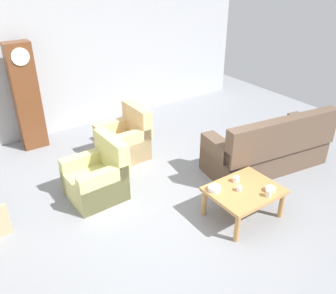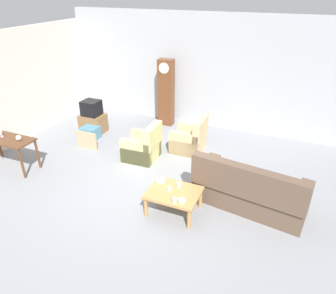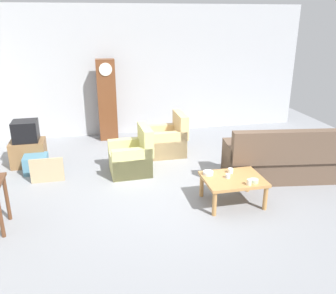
{
  "view_description": "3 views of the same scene",
  "coord_description": "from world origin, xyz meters",
  "px_view_note": "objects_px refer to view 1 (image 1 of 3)",
  "views": [
    {
      "loc": [
        -2.31,
        -3.28,
        3.24
      ],
      "look_at": [
        0.44,
        0.71,
        0.61
      ],
      "focal_mm": 37.85,
      "sensor_mm": 36.0,
      "label": 1
    },
    {
      "loc": [
        2.53,
        -4.99,
        3.88
      ],
      "look_at": [
        0.29,
        0.3,
        0.84
      ],
      "focal_mm": 33.4,
      "sensor_mm": 36.0,
      "label": 2
    },
    {
      "loc": [
        -1.37,
        -5.49,
        2.9
      ],
      "look_at": [
        0.0,
        0.7,
        0.57
      ],
      "focal_mm": 38.03,
      "sensor_mm": 36.0,
      "label": 3
    }
  ],
  "objects_px": {
    "cup_white_porcelain": "(236,179)",
    "bowl_shallow_green": "(271,189)",
    "armchair_olive_near": "(98,178)",
    "bowl_white_stacked": "(215,189)",
    "coffee_table_wood": "(244,193)",
    "couch_floral": "(268,149)",
    "cup_cream_tall": "(269,193)",
    "grandfather_clock": "(26,97)",
    "cup_blue_rimmed": "(239,189)",
    "armchair_olive_far": "(125,141)"
  },
  "relations": [
    {
      "from": "cup_blue_rimmed",
      "to": "cup_white_porcelain",
      "type": "bearing_deg",
      "value": 57.02
    },
    {
      "from": "cup_cream_tall",
      "to": "armchair_olive_near",
      "type": "bearing_deg",
      "value": 130.13
    },
    {
      "from": "armchair_olive_near",
      "to": "bowl_white_stacked",
      "type": "height_order",
      "value": "armchair_olive_near"
    },
    {
      "from": "cup_cream_tall",
      "to": "bowl_shallow_green",
      "type": "xyz_separation_m",
      "value": [
        0.11,
        0.06,
        -0.02
      ]
    },
    {
      "from": "cup_blue_rimmed",
      "to": "bowl_shallow_green",
      "type": "relative_size",
      "value": 0.51
    },
    {
      "from": "coffee_table_wood",
      "to": "cup_cream_tall",
      "type": "relative_size",
      "value": 10.24
    },
    {
      "from": "armchair_olive_far",
      "to": "coffee_table_wood",
      "type": "bearing_deg",
      "value": -77.55
    },
    {
      "from": "grandfather_clock",
      "to": "cup_cream_tall",
      "type": "height_order",
      "value": "grandfather_clock"
    },
    {
      "from": "grandfather_clock",
      "to": "cup_white_porcelain",
      "type": "xyz_separation_m",
      "value": [
        1.8,
        -3.57,
        -0.5
      ]
    },
    {
      "from": "couch_floral",
      "to": "bowl_shallow_green",
      "type": "relative_size",
      "value": 15.58
    },
    {
      "from": "cup_white_porcelain",
      "to": "bowl_shallow_green",
      "type": "height_order",
      "value": "cup_white_porcelain"
    },
    {
      "from": "armchair_olive_near",
      "to": "cup_blue_rimmed",
      "type": "xyz_separation_m",
      "value": [
        1.36,
        -1.57,
        0.18
      ]
    },
    {
      "from": "cup_blue_rimmed",
      "to": "bowl_white_stacked",
      "type": "xyz_separation_m",
      "value": [
        -0.27,
        0.19,
        -0.01
      ]
    },
    {
      "from": "couch_floral",
      "to": "grandfather_clock",
      "type": "height_order",
      "value": "grandfather_clock"
    },
    {
      "from": "cup_blue_rimmed",
      "to": "bowl_shallow_green",
      "type": "height_order",
      "value": "cup_blue_rimmed"
    },
    {
      "from": "grandfather_clock",
      "to": "bowl_shallow_green",
      "type": "relative_size",
      "value": 13.93
    },
    {
      "from": "armchair_olive_near",
      "to": "coffee_table_wood",
      "type": "distance_m",
      "value": 2.15
    },
    {
      "from": "coffee_table_wood",
      "to": "cup_blue_rimmed",
      "type": "distance_m",
      "value": 0.14
    },
    {
      "from": "grandfather_clock",
      "to": "bowl_shallow_green",
      "type": "xyz_separation_m",
      "value": [
        2.02,
        -3.99,
        -0.51
      ]
    },
    {
      "from": "couch_floral",
      "to": "bowl_white_stacked",
      "type": "relative_size",
      "value": 12.94
    },
    {
      "from": "armchair_olive_near",
      "to": "grandfather_clock",
      "type": "relative_size",
      "value": 0.47
    },
    {
      "from": "couch_floral",
      "to": "coffee_table_wood",
      "type": "distance_m",
      "value": 1.44
    },
    {
      "from": "couch_floral",
      "to": "armchair_olive_near",
      "type": "relative_size",
      "value": 2.4
    },
    {
      "from": "bowl_white_stacked",
      "to": "bowl_shallow_green",
      "type": "relative_size",
      "value": 1.2
    },
    {
      "from": "cup_blue_rimmed",
      "to": "bowl_shallow_green",
      "type": "xyz_separation_m",
      "value": [
        0.34,
        -0.25,
        -0.01
      ]
    },
    {
      "from": "coffee_table_wood",
      "to": "cup_white_porcelain",
      "type": "relative_size",
      "value": 11.02
    },
    {
      "from": "armchair_olive_near",
      "to": "cup_white_porcelain",
      "type": "distance_m",
      "value": 2.03
    },
    {
      "from": "coffee_table_wood",
      "to": "bowl_shallow_green",
      "type": "distance_m",
      "value": 0.35
    },
    {
      "from": "bowl_white_stacked",
      "to": "cup_blue_rimmed",
      "type": "bearing_deg",
      "value": -35.66
    },
    {
      "from": "cup_white_porcelain",
      "to": "cup_cream_tall",
      "type": "distance_m",
      "value": 0.5
    },
    {
      "from": "bowl_white_stacked",
      "to": "coffee_table_wood",
      "type": "bearing_deg",
      "value": -29.8
    },
    {
      "from": "couch_floral",
      "to": "cup_cream_tall",
      "type": "distance_m",
      "value": 1.51
    },
    {
      "from": "cup_blue_rimmed",
      "to": "armchair_olive_near",
      "type": "bearing_deg",
      "value": 130.88
    },
    {
      "from": "armchair_olive_near",
      "to": "bowl_shallow_green",
      "type": "relative_size",
      "value": 6.5
    },
    {
      "from": "couch_floral",
      "to": "coffee_table_wood",
      "type": "relative_size",
      "value": 2.3
    },
    {
      "from": "cup_white_porcelain",
      "to": "armchair_olive_near",
      "type": "bearing_deg",
      "value": 136.75
    },
    {
      "from": "cup_blue_rimmed",
      "to": "bowl_white_stacked",
      "type": "bearing_deg",
      "value": 144.34
    },
    {
      "from": "coffee_table_wood",
      "to": "cup_cream_tall",
      "type": "xyz_separation_m",
      "value": [
        0.14,
        -0.3,
        0.11
      ]
    },
    {
      "from": "cup_cream_tall",
      "to": "bowl_shallow_green",
      "type": "relative_size",
      "value": 0.66
    },
    {
      "from": "couch_floral",
      "to": "grandfather_clock",
      "type": "relative_size",
      "value": 1.12
    },
    {
      "from": "couch_floral",
      "to": "armchair_olive_near",
      "type": "xyz_separation_m",
      "value": [
        -2.72,
        0.9,
        -0.05
      ]
    },
    {
      "from": "cup_cream_tall",
      "to": "cup_white_porcelain",
      "type": "bearing_deg",
      "value": 102.45
    },
    {
      "from": "armchair_olive_near",
      "to": "bowl_white_stacked",
      "type": "distance_m",
      "value": 1.76
    },
    {
      "from": "armchair_olive_near",
      "to": "bowl_shallow_green",
      "type": "distance_m",
      "value": 2.49
    },
    {
      "from": "armchair_olive_far",
      "to": "cup_white_porcelain",
      "type": "xyz_separation_m",
      "value": [
        0.56,
        -2.23,
        0.18
      ]
    },
    {
      "from": "cup_white_porcelain",
      "to": "cup_cream_tall",
      "type": "relative_size",
      "value": 0.93
    },
    {
      "from": "cup_blue_rimmed",
      "to": "bowl_shallow_green",
      "type": "bearing_deg",
      "value": -36.04
    },
    {
      "from": "coffee_table_wood",
      "to": "cup_blue_rimmed",
      "type": "height_order",
      "value": "cup_blue_rimmed"
    },
    {
      "from": "grandfather_clock",
      "to": "couch_floral",
      "type": "bearing_deg",
      "value": -45.33
    },
    {
      "from": "armchair_olive_near",
      "to": "grandfather_clock",
      "type": "xyz_separation_m",
      "value": [
        -0.32,
        2.18,
        0.69
      ]
    }
  ]
}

